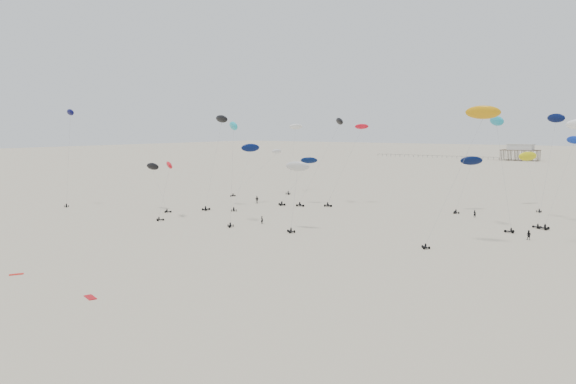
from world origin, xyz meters
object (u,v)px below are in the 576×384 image
Objects in this scene: rig_4 at (294,144)px; spectator_0 at (262,224)px; rig_0 at (233,146)px; pavilion_main at (520,153)px; rig_9 at (563,173)px.

spectator_0 is at bearing 75.12° from rig_4.
spectator_0 is (4.83, 3.26, -16.03)m from rig_0.
pavilion_main is at bearing -74.08° from spectator_0.
rig_4 is 11.23× the size of spectator_0.
rig_0 reaches higher than rig_4.
rig_0 is 11.28× the size of spectator_0.
rig_9 is (56.01, 35.35, -5.46)m from rig_0.
pavilion_main is 236.54m from rig_9.
rig_0 is 56.96m from rig_4.
rig_9 is at bearing -177.02° from rig_0.
rig_9 is (76.24, -17.88, -4.06)m from rig_4.
pavilion_main is 0.99× the size of rig_0.
pavilion_main is 265.63m from rig_0.
rig_0 reaches higher than pavilion_main.
rig_9 is (54.80, -230.01, 6.35)m from pavilion_main.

